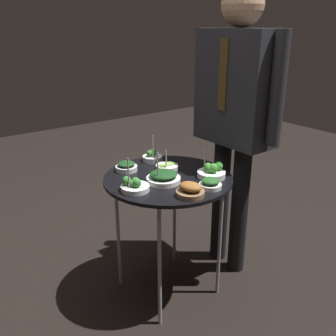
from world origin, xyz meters
name	(u,v)px	position (x,y,z in m)	size (l,w,h in m)	color
ground_plane	(168,287)	(0.00, 0.00, 0.00)	(8.00, 8.00, 0.00)	black
serving_cart	(168,185)	(0.00, 0.00, 0.67)	(0.69, 0.69, 0.72)	black
bowl_spinach_back_right	(126,167)	(-0.21, -0.13, 0.75)	(0.12, 0.12, 0.05)	silver
bowl_spinach_mid_left	(163,177)	(0.04, -0.06, 0.75)	(0.18, 0.18, 0.18)	white
bowl_asparagus_back_left	(167,167)	(-0.09, 0.06, 0.74)	(0.13, 0.13, 0.12)	silver
bowl_broccoli_center	(134,186)	(0.04, -0.24, 0.75)	(0.14, 0.14, 0.18)	silver
bowl_spinach_far_rim	(210,184)	(0.24, 0.08, 0.75)	(0.11, 0.11, 0.05)	white
bowl_broccoli_near_rim	(212,172)	(0.14, 0.18, 0.75)	(0.15, 0.15, 0.15)	white
bowl_roast_front_left	(190,190)	(0.25, -0.06, 0.75)	(0.14, 0.14, 0.07)	brown
bowl_broccoli_mid_right	(152,157)	(-0.26, 0.07, 0.75)	(0.12, 0.12, 0.17)	silver
waiter_figure	(236,102)	(0.02, 0.47, 1.08)	(0.63, 0.24, 1.70)	black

